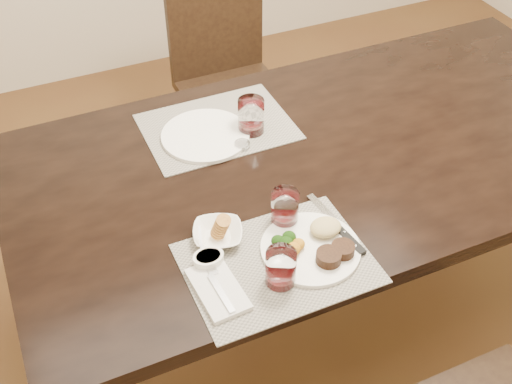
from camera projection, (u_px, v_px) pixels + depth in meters
name	position (u px, v px, depth m)	size (l,w,h in m)	color
ground_plane	(322.00, 302.00, 2.46)	(4.50, 4.50, 0.00)	#4E2E19
dining_table	(336.00, 169.00, 2.01)	(2.00, 1.00, 0.75)	black
chair_far	(226.00, 71.00, 2.76)	(0.42, 0.42, 0.90)	black
placemat_near	(278.00, 263.00, 1.61)	(0.46, 0.34, 0.00)	gray
placemat_far	(217.00, 127.00, 2.04)	(0.46, 0.34, 0.00)	gray
dinner_plate	(315.00, 245.00, 1.63)	(0.26, 0.26, 0.05)	white
napkin_fork	(218.00, 289.00, 1.53)	(0.11, 0.18, 0.02)	silver
steak_knife	(344.00, 233.00, 1.67)	(0.04, 0.26, 0.01)	silver
cracker_bowl	(218.00, 234.00, 1.66)	(0.16, 0.16, 0.06)	white
sauce_ramekin	(208.00, 259.00, 1.59)	(0.08, 0.12, 0.06)	white
wine_glass_near	(285.00, 209.00, 1.68)	(0.07, 0.07, 0.10)	white
far_plate	(205.00, 135.00, 1.99)	(0.27, 0.27, 0.01)	white
wine_glass_far	(251.00, 118.00, 1.98)	(0.08, 0.08, 0.11)	white
wine_glass_side	(281.00, 270.00, 1.53)	(0.07, 0.07, 0.10)	white
salt_cellar	(242.00, 146.00, 1.95)	(0.05, 0.05, 0.02)	white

